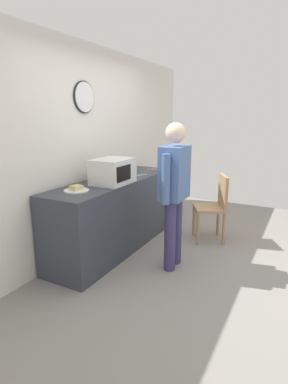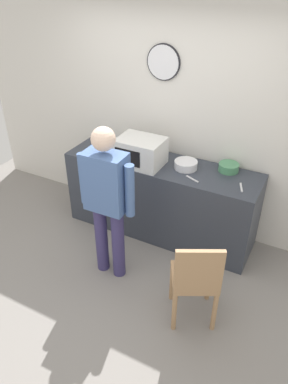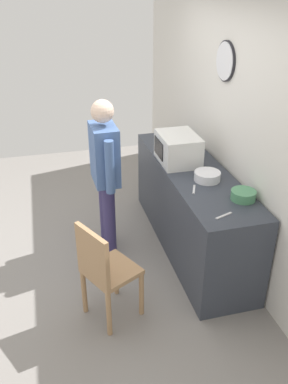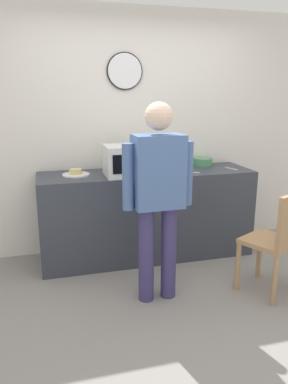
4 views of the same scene
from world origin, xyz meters
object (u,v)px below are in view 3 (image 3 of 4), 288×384
object	(u,v)px
salad_bowl	(243,195)
wooden_chair	(104,269)
sandwich_plate	(174,141)
person_standing	(105,168)
microwave	(178,149)
fork_utensil	(224,216)
spoon_utensil	(194,189)
cereal_bowl	(207,176)

from	to	relation	value
salad_bowl	wooden_chair	xyz separation A→B (m)	(0.15, -1.28, -0.45)
sandwich_plate	person_standing	size ratio (longest dim) A/B	0.16
microwave	fork_utensil	distance (m)	1.14
sandwich_plate	spoon_utensil	xyz separation A→B (m)	(1.16, -0.18, -0.01)
microwave	fork_utensil	size ratio (longest dim) A/B	2.94
microwave	salad_bowl	world-z (taller)	microwave
salad_bowl	wooden_chair	world-z (taller)	salad_bowl
person_standing	wooden_chair	size ratio (longest dim) A/B	1.77
microwave	salad_bowl	bearing A→B (deg)	17.94
fork_utensil	person_standing	distance (m)	1.34
salad_bowl	sandwich_plate	bearing A→B (deg)	-173.41
cereal_bowl	fork_utensil	world-z (taller)	cereal_bowl
microwave	spoon_utensil	xyz separation A→B (m)	(0.64, -0.06, -0.15)
sandwich_plate	wooden_chair	world-z (taller)	sandwich_plate
spoon_utensil	cereal_bowl	bearing A→B (deg)	128.87
microwave	cereal_bowl	distance (m)	0.51
microwave	sandwich_plate	distance (m)	0.56
microwave	person_standing	xyz separation A→B (m)	(0.05, -0.78, -0.11)
fork_utensil	microwave	bearing A→B (deg)	-179.11
cereal_bowl	salad_bowl	bearing A→B (deg)	20.41
microwave	sandwich_plate	size ratio (longest dim) A/B	1.84
sandwich_plate	cereal_bowl	world-z (taller)	cereal_bowl
fork_utensil	spoon_utensil	bearing A→B (deg)	-171.64
fork_utensil	salad_bowl	bearing A→B (deg)	128.05
cereal_bowl	spoon_utensil	world-z (taller)	cereal_bowl
sandwich_plate	salad_bowl	xyz separation A→B (m)	(1.44, 0.17, 0.02)
spoon_utensil	microwave	bearing A→B (deg)	175.07
salad_bowl	wooden_chair	size ratio (longest dim) A/B	0.23
microwave	person_standing	distance (m)	0.79
sandwich_plate	fork_utensil	bearing A→B (deg)	-3.86
person_standing	microwave	bearing A→B (deg)	93.75
person_standing	spoon_utensil	bearing A→B (deg)	50.94
microwave	spoon_utensil	distance (m)	0.66
spoon_utensil	wooden_chair	world-z (taller)	wooden_chair
spoon_utensil	sandwich_plate	bearing A→B (deg)	170.99
fork_utensil	spoon_utensil	xyz separation A→B (m)	(-0.49, -0.07, 0.00)
wooden_chair	microwave	bearing A→B (deg)	137.27
sandwich_plate	wooden_chair	distance (m)	1.98
cereal_bowl	microwave	bearing A→B (deg)	-164.32
cereal_bowl	person_standing	xyz separation A→B (m)	(-0.43, -0.91, -0.00)
salad_bowl	wooden_chair	distance (m)	1.36
salad_bowl	person_standing	xyz separation A→B (m)	(-0.86, -1.08, -0.00)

